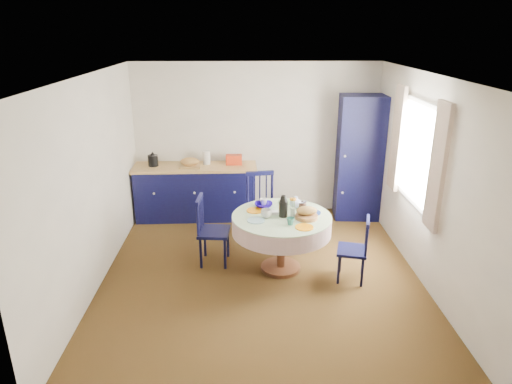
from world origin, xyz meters
TOP-DOWN VIEW (x-y plane):
  - floor at (0.00, 0.00)m, footprint 4.50×4.50m
  - ceiling at (0.00, 0.00)m, footprint 4.50×4.50m
  - wall_back at (0.00, 2.25)m, footprint 4.00×0.02m
  - wall_left at (-2.00, 0.00)m, footprint 0.02×4.50m
  - wall_right at (2.00, 0.00)m, footprint 0.02×4.50m
  - window at (1.95, 0.30)m, footprint 0.10×1.74m
  - kitchen_counter at (-1.00, 1.96)m, footprint 2.00×0.66m
  - pantry_cabinet at (1.66, 1.92)m, footprint 0.74×0.56m
  - dining_table at (0.27, 0.15)m, footprint 1.26×1.26m
  - chair_left at (-0.65, 0.37)m, footprint 0.43×0.45m
  - chair_far at (0.04, 1.07)m, footprint 0.51×0.49m
  - chair_right at (1.16, -0.13)m, footprint 0.44×0.45m
  - mug_a at (0.07, 0.10)m, footprint 0.13×0.13m
  - mug_b at (0.35, -0.13)m, footprint 0.10×0.10m
  - mug_c at (0.55, 0.39)m, footprint 0.12×0.12m
  - mug_d at (0.05, 0.53)m, footprint 0.10×0.10m
  - cobalt_bowl at (0.05, 0.45)m, footprint 0.24×0.24m

SIDE VIEW (x-z plane):
  - floor at x=0.00m, z-range 0.00..0.00m
  - chair_right at x=1.16m, z-range 0.01..0.84m
  - kitchen_counter at x=-1.00m, z-range -0.11..1.02m
  - chair_left at x=-0.65m, z-range 0.01..0.94m
  - chair_far at x=0.04m, z-range 0.01..1.03m
  - dining_table at x=0.27m, z-range 0.12..1.16m
  - cobalt_bowl at x=0.05m, z-range 0.76..0.82m
  - mug_b at x=0.35m, z-range 0.76..0.85m
  - mug_c at x=0.55m, z-range 0.76..0.85m
  - mug_d at x=0.05m, z-range 0.76..0.85m
  - mug_a at x=0.07m, z-range 0.76..0.87m
  - pantry_cabinet at x=1.66m, z-range 0.00..2.02m
  - wall_back at x=0.00m, z-range 0.00..2.50m
  - wall_left at x=-2.00m, z-range 0.00..2.50m
  - wall_right at x=2.00m, z-range 0.00..2.50m
  - window at x=1.95m, z-range 0.80..2.25m
  - ceiling at x=0.00m, z-range 2.50..2.50m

